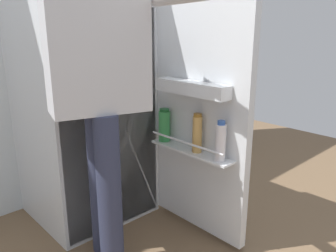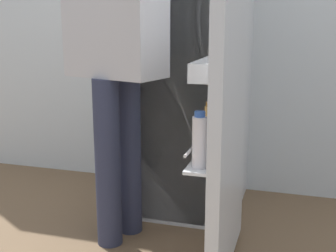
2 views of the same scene
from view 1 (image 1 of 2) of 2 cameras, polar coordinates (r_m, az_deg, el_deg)
name	(u,v)px [view 1 (image 1 of 2)]	position (r m, az deg, el deg)	size (l,w,h in m)	color
ground_plane	(143,246)	(2.04, -4.16, -19.38)	(5.58, 5.58, 0.00)	brown
kitchen_wall	(48,7)	(2.46, -19.33, 18.27)	(4.40, 0.10, 2.62)	silver
refrigerator	(91,89)	(2.13, -12.79, 5.98)	(0.72, 1.29, 1.65)	silver
person	(100,76)	(1.62, -11.21, 8.15)	(0.55, 0.81, 1.61)	#2D334C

